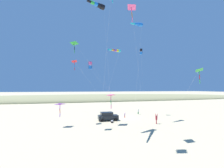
{
  "coord_description": "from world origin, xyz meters",
  "views": [
    {
      "loc": [
        35.0,
        -11.95,
        6.99
      ],
      "look_at": [
        7.51,
        -4.89,
        7.83
      ],
      "focal_mm": 24.48,
      "sensor_mm": 36.0,
      "label": 1
    }
  ],
  "objects_px": {
    "person_adult_flyer": "(156,118)",
    "kite_windsock_purple_drifting": "(138,24)",
    "kite_delta_long_streamer_right": "(199,70)",
    "kite_delta_white_trailing": "(111,95)",
    "person_child_green_jacket": "(138,111)",
    "kite_windsock_checkered_midright": "(116,51)",
    "kite_box_green_low_center": "(90,65)",
    "kite_delta_long_streamer_left": "(74,44)",
    "cooler_box": "(112,122)",
    "kite_delta_rainbow_low_near": "(60,104)",
    "parked_car": "(108,116)",
    "person_child_grey_jacket": "(125,115)",
    "kite_delta_yellow_midlevel": "(74,62)",
    "kite_delta_small_distant": "(132,8)",
    "kite_windsock_red_high_left": "(98,5)",
    "kite_box_black_fish_shape": "(141,52)"
  },
  "relations": [
    {
      "from": "person_adult_flyer",
      "to": "kite_windsock_purple_drifting",
      "type": "relative_size",
      "value": 0.09
    },
    {
      "from": "kite_delta_long_streamer_right",
      "to": "kite_windsock_purple_drifting",
      "type": "height_order",
      "value": "kite_windsock_purple_drifting"
    },
    {
      "from": "kite_windsock_purple_drifting",
      "to": "kite_delta_white_trailing",
      "type": "bearing_deg",
      "value": -69.1
    },
    {
      "from": "person_child_green_jacket",
      "to": "kite_windsock_checkered_midright",
      "type": "distance_m",
      "value": 22.26
    },
    {
      "from": "kite_box_green_low_center",
      "to": "kite_delta_long_streamer_right",
      "type": "bearing_deg",
      "value": 35.03
    },
    {
      "from": "kite_delta_long_streamer_left",
      "to": "kite_windsock_checkered_midright",
      "type": "distance_m",
      "value": 8.13
    },
    {
      "from": "cooler_box",
      "to": "kite_delta_rainbow_low_near",
      "type": "height_order",
      "value": "kite_delta_rainbow_low_near"
    },
    {
      "from": "person_child_green_jacket",
      "to": "kite_windsock_checkered_midright",
      "type": "xyz_separation_m",
      "value": [
        15.32,
        -10.58,
        12.19
      ]
    },
    {
      "from": "parked_car",
      "to": "person_child_grey_jacket",
      "type": "bearing_deg",
      "value": 115.26
    },
    {
      "from": "person_child_green_jacket",
      "to": "kite_delta_long_streamer_right",
      "type": "xyz_separation_m",
      "value": [
        21.32,
        -0.56,
        8.62
      ]
    },
    {
      "from": "person_child_green_jacket",
      "to": "person_child_grey_jacket",
      "type": "height_order",
      "value": "person_child_green_jacket"
    },
    {
      "from": "kite_delta_yellow_midlevel",
      "to": "kite_delta_rainbow_low_near",
      "type": "bearing_deg",
      "value": -48.39
    },
    {
      "from": "person_adult_flyer",
      "to": "parked_car",
      "type": "bearing_deg",
      "value": -121.69
    },
    {
      "from": "kite_box_green_low_center",
      "to": "kite_delta_yellow_midlevel",
      "type": "height_order",
      "value": "kite_box_green_low_center"
    },
    {
      "from": "kite_delta_yellow_midlevel",
      "to": "parked_car",
      "type": "bearing_deg",
      "value": 94.61
    },
    {
      "from": "kite_box_green_low_center",
      "to": "kite_delta_rainbow_low_near",
      "type": "bearing_deg",
      "value": -47.1
    },
    {
      "from": "cooler_box",
      "to": "kite_delta_small_distant",
      "type": "relative_size",
      "value": 0.03
    },
    {
      "from": "kite_windsock_purple_drifting",
      "to": "kite_delta_long_streamer_left",
      "type": "relative_size",
      "value": 1.44
    },
    {
      "from": "kite_box_green_low_center",
      "to": "kite_delta_long_streamer_right",
      "type": "height_order",
      "value": "kite_box_green_low_center"
    },
    {
      "from": "kite_delta_rainbow_low_near",
      "to": "kite_delta_small_distant",
      "type": "height_order",
      "value": "kite_delta_small_distant"
    },
    {
      "from": "kite_windsock_purple_drifting",
      "to": "kite_windsock_checkered_midright",
      "type": "bearing_deg",
      "value": -42.0
    },
    {
      "from": "person_adult_flyer",
      "to": "kite_delta_long_streamer_right",
      "type": "relative_size",
      "value": 0.2
    },
    {
      "from": "kite_delta_yellow_midlevel",
      "to": "kite_delta_small_distant",
      "type": "bearing_deg",
      "value": 33.11
    },
    {
      "from": "kite_windsock_red_high_left",
      "to": "kite_box_green_low_center",
      "type": "bearing_deg",
      "value": -178.0
    },
    {
      "from": "cooler_box",
      "to": "kite_delta_long_streamer_left",
      "type": "relative_size",
      "value": 0.04
    },
    {
      "from": "person_adult_flyer",
      "to": "kite_windsock_checkered_midright",
      "type": "bearing_deg",
      "value": -66.92
    },
    {
      "from": "cooler_box",
      "to": "kite_delta_small_distant",
      "type": "height_order",
      "value": "kite_delta_small_distant"
    },
    {
      "from": "parked_car",
      "to": "kite_delta_yellow_midlevel",
      "type": "relative_size",
      "value": 0.34
    },
    {
      "from": "kite_delta_small_distant",
      "to": "kite_windsock_red_high_left",
      "type": "relative_size",
      "value": 0.85
    },
    {
      "from": "kite_delta_small_distant",
      "to": "kite_windsock_checkered_midright",
      "type": "distance_m",
      "value": 6.44
    },
    {
      "from": "parked_car",
      "to": "person_child_grey_jacket",
      "type": "relative_size",
      "value": 3.37
    },
    {
      "from": "kite_box_green_low_center",
      "to": "kite_delta_small_distant",
      "type": "distance_m",
      "value": 17.1
    },
    {
      "from": "person_child_green_jacket",
      "to": "kite_windsock_checkered_midright",
      "type": "height_order",
      "value": "kite_windsock_checkered_midright"
    },
    {
      "from": "person_child_green_jacket",
      "to": "kite_delta_long_streamer_left",
      "type": "relative_size",
      "value": 0.1
    },
    {
      "from": "kite_box_black_fish_shape",
      "to": "parked_car",
      "type": "bearing_deg",
      "value": -63.6
    },
    {
      "from": "person_adult_flyer",
      "to": "person_child_grey_jacket",
      "type": "relative_size",
      "value": 1.53
    },
    {
      "from": "kite_delta_long_streamer_right",
      "to": "kite_delta_long_streamer_left",
      "type": "relative_size",
      "value": 0.64
    },
    {
      "from": "person_child_grey_jacket",
      "to": "kite_delta_long_streamer_left",
      "type": "relative_size",
      "value": 0.08
    },
    {
      "from": "person_adult_flyer",
      "to": "kite_box_green_low_center",
      "type": "xyz_separation_m",
      "value": [
        -8.26,
        -12.16,
        11.29
      ]
    },
    {
      "from": "kite_delta_yellow_midlevel",
      "to": "kite_windsock_purple_drifting",
      "type": "bearing_deg",
      "value": 88.65
    },
    {
      "from": "person_child_green_jacket",
      "to": "person_adult_flyer",
      "type": "bearing_deg",
      "value": -6.04
    },
    {
      "from": "kite_box_black_fish_shape",
      "to": "kite_delta_yellow_midlevel",
      "type": "xyz_separation_m",
      "value": [
        5.77,
        -17.61,
        -4.47
      ]
    },
    {
      "from": "cooler_box",
      "to": "kite_box_green_low_center",
      "type": "relative_size",
      "value": 0.05
    },
    {
      "from": "kite_delta_long_streamer_right",
      "to": "kite_delta_yellow_midlevel",
      "type": "xyz_separation_m",
      "value": [
        -14.77,
        -16.45,
        3.02
      ]
    },
    {
      "from": "kite_windsock_purple_drifting",
      "to": "kite_box_black_fish_shape",
      "type": "bearing_deg",
      "value": 149.58
    },
    {
      "from": "cooler_box",
      "to": "person_adult_flyer",
      "type": "bearing_deg",
      "value": 69.43
    },
    {
      "from": "parked_car",
      "to": "kite_delta_yellow_midlevel",
      "type": "height_order",
      "value": "kite_delta_yellow_midlevel"
    },
    {
      "from": "kite_windsock_purple_drifting",
      "to": "kite_delta_long_streamer_left",
      "type": "bearing_deg",
      "value": -74.55
    },
    {
      "from": "cooler_box",
      "to": "kite_delta_long_streamer_left",
      "type": "height_order",
      "value": "kite_delta_long_streamer_left"
    },
    {
      "from": "kite_delta_small_distant",
      "to": "kite_delta_rainbow_low_near",
      "type": "bearing_deg",
      "value": -133.3
    }
  ]
}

